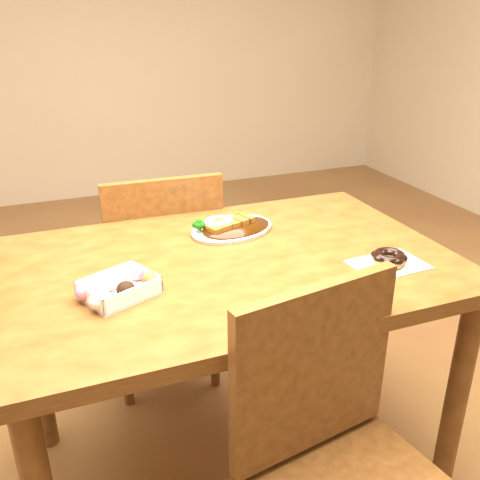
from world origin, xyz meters
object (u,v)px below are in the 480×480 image
object	(u,v)px
chair_far	(161,272)
chair_near	(346,477)
donut_box	(119,287)
pon_de_ring	(389,258)
table	(230,292)
katsu_curry_plate	(230,227)

from	to	relation	value
chair_far	chair_near	size ratio (longest dim) A/B	1.00
donut_box	pon_de_ring	bearing A→B (deg)	-7.90
table	pon_de_ring	bearing A→B (deg)	-25.56
chair_far	chair_near	distance (m)	1.08
chair_near	donut_box	distance (m)	0.65
table	katsu_curry_plate	xyz separation A→B (m)	(0.07, 0.19, 0.11)
chair_near	table	bearing A→B (deg)	86.43
chair_near	pon_de_ring	size ratio (longest dim) A/B	4.38
pon_de_ring	chair_far	bearing A→B (deg)	122.33
chair_far	donut_box	size ratio (longest dim) A/B	4.36
donut_box	pon_de_ring	world-z (taller)	donut_box
table	chair_far	size ratio (longest dim) A/B	1.38
table	donut_box	bearing A→B (deg)	-164.43
chair_far	katsu_curry_plate	world-z (taller)	chair_far
katsu_curry_plate	donut_box	size ratio (longest dim) A/B	1.52
katsu_curry_plate	chair_far	bearing A→B (deg)	113.35
chair_far	katsu_curry_plate	size ratio (longest dim) A/B	2.86
pon_de_ring	chair_near	bearing A→B (deg)	-132.53
chair_far	pon_de_ring	bearing A→B (deg)	124.72
table	chair_far	world-z (taller)	chair_far
chair_near	pon_de_ring	bearing A→B (deg)	37.97
table	chair_near	bearing A→B (deg)	-84.07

